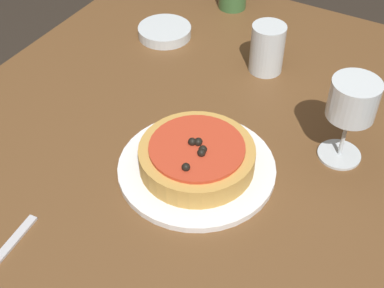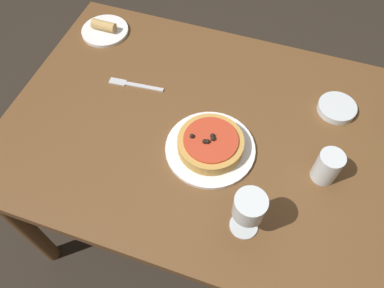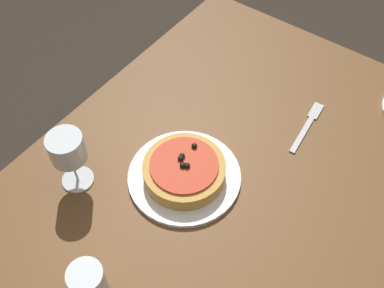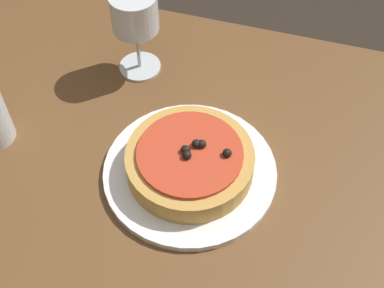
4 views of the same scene
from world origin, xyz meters
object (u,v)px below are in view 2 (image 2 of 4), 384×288
(water_cup, at_px, (327,167))
(pizza, at_px, (211,143))
(dinner_plate, at_px, (210,148))
(side_plate, at_px, (105,30))
(fork, at_px, (133,85))
(wine_glass, at_px, (249,208))
(side_bowl, at_px, (337,108))
(dining_table, at_px, (212,145))

(water_cup, bearing_deg, pizza, 3.38)
(dinner_plate, distance_m, side_plate, 0.65)
(water_cup, xyz_separation_m, side_plate, (0.87, -0.36, -0.04))
(fork, xyz_separation_m, side_plate, (0.21, -0.21, 0.01))
(side_plate, bearing_deg, dinner_plate, 144.90)
(wine_glass, height_order, side_bowl, wine_glass)
(dining_table, height_order, fork, fork)
(water_cup, relative_size, side_plate, 0.60)
(dinner_plate, height_order, fork, dinner_plate)
(wine_glass, bearing_deg, pizza, -52.20)
(pizza, bearing_deg, dinner_plate, -154.44)
(wine_glass, bearing_deg, dining_table, -58.38)
(dinner_plate, bearing_deg, pizza, 25.56)
(dinner_plate, height_order, water_cup, water_cup)
(pizza, height_order, side_plate, pizza)
(pizza, xyz_separation_m, side_plate, (0.54, -0.38, -0.02))
(dining_table, xyz_separation_m, side_plate, (0.52, -0.30, 0.10))
(side_bowl, bearing_deg, water_cup, 88.30)
(water_cup, height_order, fork, water_cup)
(dining_table, height_order, water_cup, water_cup)
(dinner_plate, bearing_deg, fork, -26.45)
(side_bowl, bearing_deg, wine_glass, 68.86)
(dinner_plate, xyz_separation_m, pizza, (0.00, 0.00, 0.03))
(side_bowl, height_order, side_plate, side_plate)
(dining_table, xyz_separation_m, dinner_plate, (-0.01, 0.07, 0.09))
(side_bowl, bearing_deg, dinner_plate, 38.95)
(dinner_plate, relative_size, pizza, 1.38)
(pizza, height_order, water_cup, water_cup)
(dinner_plate, height_order, side_bowl, side_bowl)
(pizza, distance_m, side_bowl, 0.44)
(dining_table, relative_size, side_bowl, 10.75)
(dining_table, distance_m, wine_glass, 0.39)
(dining_table, xyz_separation_m, side_bowl, (-0.36, -0.20, 0.10))
(pizza, relative_size, side_bowl, 1.61)
(pizza, relative_size, wine_glass, 1.22)
(fork, bearing_deg, water_cup, 162.47)
(water_cup, relative_size, fork, 0.55)
(pizza, bearing_deg, dining_table, -79.62)
(dining_table, distance_m, water_cup, 0.38)
(side_bowl, xyz_separation_m, fork, (0.67, 0.11, -0.01))
(pizza, bearing_deg, wine_glass, 127.80)
(pizza, relative_size, fork, 1.03)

